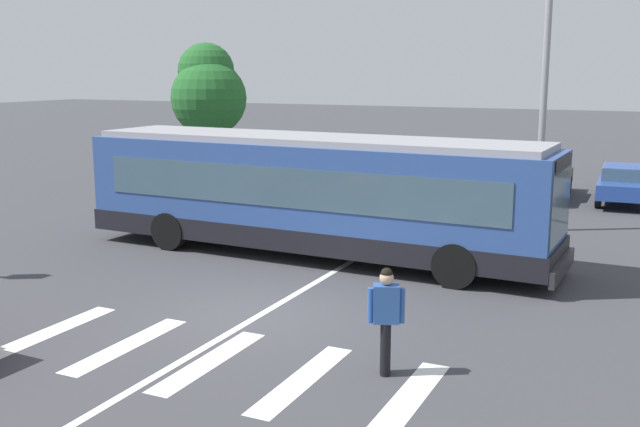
% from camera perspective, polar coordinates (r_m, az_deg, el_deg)
% --- Properties ---
extents(ground_plane, '(160.00, 160.00, 0.00)m').
position_cam_1_polar(ground_plane, '(14.73, -4.92, -7.69)').
color(ground_plane, '#3D3D42').
extents(city_transit_bus, '(12.45, 2.95, 3.06)m').
position_cam_1_polar(city_transit_bus, '(18.91, -0.57, 1.48)').
color(city_transit_bus, black).
rests_on(city_transit_bus, ground_plane).
extents(pedestrian_crossing_street, '(0.54, 0.40, 1.72)m').
position_cam_1_polar(pedestrian_crossing_street, '(11.69, 5.05, -7.71)').
color(pedestrian_crossing_street, black).
rests_on(pedestrian_crossing_street, ground_plane).
extents(parked_car_champagne, '(2.12, 4.61, 1.35)m').
position_cam_1_polar(parked_car_champagne, '(31.07, 1.74, 3.67)').
color(parked_car_champagne, black).
rests_on(parked_car_champagne, ground_plane).
extents(parked_car_teal, '(1.92, 4.53, 1.35)m').
position_cam_1_polar(parked_car_teal, '(30.70, 7.07, 3.51)').
color(parked_car_teal, black).
rests_on(parked_car_teal, ground_plane).
extents(parked_car_white, '(2.01, 4.57, 1.35)m').
position_cam_1_polar(parked_car_white, '(29.33, 11.65, 3.02)').
color(parked_car_white, black).
rests_on(parked_car_white, ground_plane).
extents(parked_car_black, '(1.94, 4.53, 1.35)m').
position_cam_1_polar(parked_car_black, '(28.99, 16.52, 2.70)').
color(parked_car_black, black).
rests_on(parked_car_black, ground_plane).
extents(parked_car_blue, '(2.01, 4.57, 1.35)m').
position_cam_1_polar(parked_car_blue, '(28.66, 22.32, 2.24)').
color(parked_car_blue, black).
rests_on(parked_car_blue, ground_plane).
extents(twin_arm_street_lamp, '(4.02, 0.32, 10.38)m').
position_cam_1_polar(twin_arm_street_lamp, '(22.58, 17.03, 14.38)').
color(twin_arm_street_lamp, '#939399').
rests_on(twin_arm_street_lamp, ground_plane).
extents(background_tree_left, '(3.22, 3.22, 5.82)m').
position_cam_1_polar(background_tree_left, '(32.58, -8.55, 9.26)').
color(background_tree_left, brown).
rests_on(background_tree_left, ground_plane).
extents(crosswalk_painted_stripes, '(7.25, 2.89, 0.01)m').
position_cam_1_polar(crosswalk_painted_stripes, '(12.59, -8.42, -11.08)').
color(crosswalk_painted_stripes, silver).
rests_on(crosswalk_painted_stripes, ground_plane).
extents(lane_center_line, '(0.16, 24.00, 0.01)m').
position_cam_1_polar(lane_center_line, '(16.37, -1.13, -5.72)').
color(lane_center_line, silver).
rests_on(lane_center_line, ground_plane).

